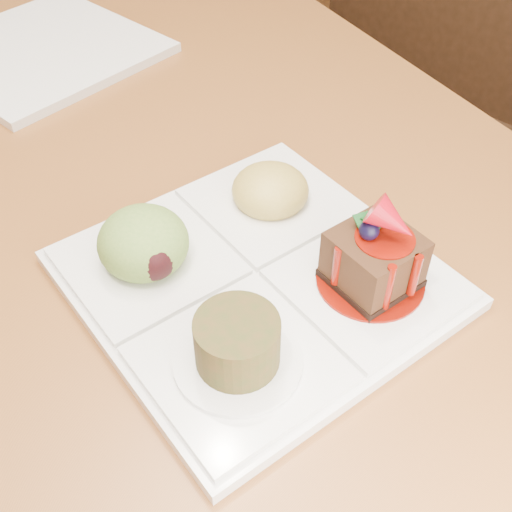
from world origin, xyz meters
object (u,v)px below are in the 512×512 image
chair_right (402,68)px  sampler_plate (251,265)px  dining_table (33,192)px  second_plate (42,51)px

chair_right → sampler_plate: (-0.55, -0.44, 0.17)m
chair_right → sampler_plate: chair_right is taller
dining_table → sampler_plate: (0.12, -0.31, 0.09)m
dining_table → chair_right: (0.67, 0.13, -0.08)m
chair_right → sampler_plate: bearing=111.1°
sampler_plate → second_plate: sampler_plate is taller
dining_table → chair_right: 0.69m
second_plate → sampler_plate: bearing=-85.4°
dining_table → second_plate: second_plate is taller
dining_table → sampler_plate: 0.34m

